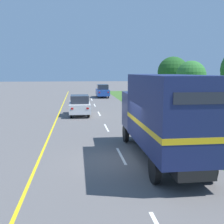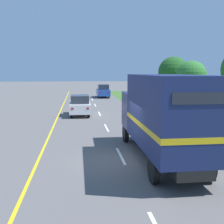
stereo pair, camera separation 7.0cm
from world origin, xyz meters
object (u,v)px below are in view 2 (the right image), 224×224
object	(u,v)px
horse_trailer_truck	(163,114)
roadside_tree_far	(174,72)
lead_car_white	(80,105)
roadside_tree_mid	(191,76)
lead_car_blue_ahead	(103,91)
highway_sign	(202,102)

from	to	relation	value
horse_trailer_truck	roadside_tree_far	xyz separation A→B (m)	(9.23, 25.47, 1.75)
roadside_tree_far	lead_car_white	bearing A→B (deg)	-136.26
lead_car_white	roadside_tree_mid	xyz separation A→B (m)	(11.35, 2.82, 2.49)
lead_car_white	roadside_tree_mid	world-z (taller)	roadside_tree_mid
lead_car_blue_ahead	highway_sign	world-z (taller)	highway_sign
lead_car_white	roadside_tree_mid	distance (m)	11.96
roadside_tree_far	lead_car_blue_ahead	bearing A→B (deg)	150.75
lead_car_blue_ahead	roadside_tree_far	bearing A→B (deg)	-29.25
horse_trailer_truck	roadside_tree_mid	xyz separation A→B (m)	(7.92, 16.17, 1.36)
lead_car_blue_ahead	roadside_tree_mid	distance (m)	16.55
lead_car_blue_ahead	roadside_tree_far	distance (m)	10.81
highway_sign	roadside_tree_far	xyz separation A→B (m)	(4.99, 20.07, 1.86)
lead_car_white	highway_sign	bearing A→B (deg)	-46.00
roadside_tree_far	horse_trailer_truck	bearing A→B (deg)	-109.93
horse_trailer_truck	roadside_tree_mid	size ratio (longest dim) A/B	1.60
highway_sign	roadside_tree_mid	size ratio (longest dim) A/B	0.61
lead_car_blue_ahead	roadside_tree_mid	bearing A→B (deg)	-61.60
lead_car_white	roadside_tree_far	xyz separation A→B (m)	(12.67, 12.12, 2.88)
lead_car_blue_ahead	highway_sign	distance (m)	25.52
highway_sign	roadside_tree_mid	world-z (taller)	roadside_tree_mid
horse_trailer_truck	roadside_tree_mid	bearing A→B (deg)	63.90
horse_trailer_truck	highway_sign	world-z (taller)	horse_trailer_truck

